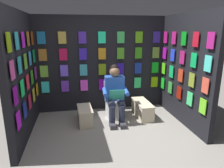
{
  "coord_description": "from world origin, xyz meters",
  "views": [
    {
      "loc": [
        0.65,
        2.69,
        1.86
      ],
      "look_at": [
        -0.07,
        -1.08,
        0.85
      ],
      "focal_mm": 32.48,
      "sensor_mm": 36.0,
      "label": 1
    }
  ],
  "objects_px": {
    "comic_longbox_near": "(142,109)",
    "comic_longbox_far": "(85,115)",
    "toilet": "(114,102)",
    "person_reading": "(115,94)"
  },
  "relations": [
    {
      "from": "toilet",
      "to": "comic_longbox_far",
      "type": "relative_size",
      "value": 1.29
    },
    {
      "from": "toilet",
      "to": "person_reading",
      "type": "distance_m",
      "value": 0.35
    },
    {
      "from": "person_reading",
      "to": "comic_longbox_far",
      "type": "height_order",
      "value": "person_reading"
    },
    {
      "from": "person_reading",
      "to": "comic_longbox_near",
      "type": "relative_size",
      "value": 1.57
    },
    {
      "from": "comic_longbox_far",
      "to": "person_reading",
      "type": "bearing_deg",
      "value": 179.67
    },
    {
      "from": "toilet",
      "to": "comic_longbox_near",
      "type": "bearing_deg",
      "value": 171.71
    },
    {
      "from": "toilet",
      "to": "comic_longbox_near",
      "type": "xyz_separation_m",
      "value": [
        -0.63,
        0.13,
        -0.16
      ]
    },
    {
      "from": "comic_longbox_near",
      "to": "comic_longbox_far",
      "type": "distance_m",
      "value": 1.29
    },
    {
      "from": "person_reading",
      "to": "toilet",
      "type": "bearing_deg",
      "value": -89.57
    },
    {
      "from": "toilet",
      "to": "person_reading",
      "type": "height_order",
      "value": "person_reading"
    }
  ]
}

